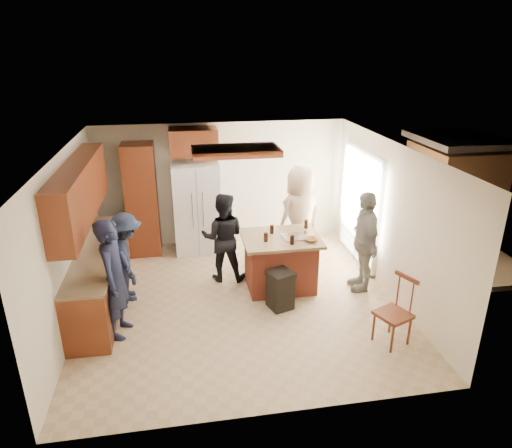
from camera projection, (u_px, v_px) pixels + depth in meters
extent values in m
plane|color=tan|center=(240.00, 300.00, 7.47)|extent=(5.00, 5.00, 0.00)
plane|color=white|center=(237.00, 150.00, 6.55)|extent=(5.00, 5.00, 0.00)
plane|color=beige|center=(222.00, 184.00, 9.30)|extent=(5.00, 0.00, 5.00)
plane|color=beige|center=(271.00, 321.00, 4.72)|extent=(5.00, 0.00, 5.00)
plane|color=beige|center=(68.00, 241.00, 6.62)|extent=(0.00, 5.00, 5.00)
plane|color=beige|center=(391.00, 220.00, 7.40)|extent=(0.00, 5.00, 5.00)
cube|color=white|center=(361.00, 208.00, 8.57)|extent=(0.02, 1.60, 2.10)
cube|color=white|center=(360.00, 208.00, 8.57)|extent=(0.08, 1.72, 2.10)
cube|color=maroon|center=(236.00, 151.00, 6.76)|extent=(1.30, 0.70, 0.10)
cube|color=white|center=(236.00, 155.00, 6.78)|extent=(1.10, 0.50, 0.02)
cube|color=olive|center=(427.00, 254.00, 9.22)|extent=(3.00, 3.00, 0.10)
cube|color=#593319|center=(451.00, 194.00, 9.49)|extent=(1.40, 1.60, 2.00)
imported|color=#1A1E35|center=(115.00, 279.00, 6.33)|extent=(0.58, 0.72, 1.77)
imported|color=black|center=(223.00, 237.00, 7.89)|extent=(0.85, 0.62, 1.59)
imported|color=tan|center=(300.00, 217.00, 8.41)|extent=(1.09, 0.92, 1.90)
imported|color=gray|center=(364.00, 241.00, 7.57)|extent=(0.61, 1.06, 1.73)
imported|color=#181F31|center=(127.00, 257.00, 7.29)|extent=(0.62, 1.02, 1.48)
cube|color=maroon|center=(101.00, 276.00, 7.33)|extent=(0.60, 3.00, 0.88)
cube|color=#846B4C|center=(97.00, 250.00, 7.16)|extent=(0.64, 3.00, 0.04)
cube|color=maroon|center=(80.00, 191.00, 6.78)|extent=(0.35, 3.00, 0.85)
cube|color=maroon|center=(142.00, 200.00, 8.83)|extent=(0.60, 0.60, 2.20)
cube|color=maroon|center=(193.00, 142.00, 8.59)|extent=(0.90, 0.60, 0.50)
cube|color=white|center=(197.00, 208.00, 9.00)|extent=(0.90, 0.72, 1.80)
cube|color=gray|center=(198.00, 214.00, 8.66)|extent=(0.01, 0.01, 1.71)
cylinder|color=silver|center=(192.00, 211.00, 8.59)|extent=(0.02, 0.02, 0.70)
cylinder|color=silver|center=(203.00, 210.00, 8.62)|extent=(0.02, 0.02, 0.70)
cube|color=#AB422C|center=(280.00, 263.00, 7.75)|extent=(1.10, 0.85, 0.88)
cube|color=#7D6148|center=(281.00, 238.00, 7.58)|extent=(1.28, 1.03, 0.05)
cube|color=silver|center=(296.00, 237.00, 7.56)|extent=(0.48, 0.38, 0.02)
imported|color=brown|center=(311.00, 240.00, 7.40)|extent=(0.28, 0.28, 0.05)
cylinder|color=black|center=(266.00, 237.00, 7.37)|extent=(0.07, 0.07, 0.15)
cylinder|color=black|center=(272.00, 229.00, 7.69)|extent=(0.07, 0.07, 0.15)
cylinder|color=black|center=(306.00, 224.00, 7.91)|extent=(0.07, 0.07, 0.15)
cylinder|color=black|center=(292.00, 240.00, 7.27)|extent=(0.07, 0.07, 0.15)
cube|color=black|center=(280.00, 292.00, 7.18)|extent=(0.43, 0.43, 0.55)
cube|color=black|center=(281.00, 274.00, 7.07)|extent=(0.47, 0.47, 0.08)
cube|color=maroon|center=(393.00, 315.00, 6.27)|extent=(0.55, 0.55, 0.05)
cylinder|color=maroon|center=(392.00, 339.00, 6.13)|extent=(0.05, 0.05, 0.44)
cylinder|color=maroon|center=(409.00, 331.00, 6.30)|extent=(0.05, 0.05, 0.44)
cylinder|color=maroon|center=(374.00, 327.00, 6.40)|extent=(0.05, 0.05, 0.44)
cylinder|color=maroon|center=(390.00, 319.00, 6.57)|extent=(0.05, 0.05, 0.44)
cube|color=maroon|center=(407.00, 278.00, 6.17)|extent=(0.19, 0.38, 0.05)
cylinder|color=maroon|center=(412.00, 298.00, 6.17)|extent=(0.03, 0.03, 0.50)
cylinder|color=maroon|center=(398.00, 290.00, 6.36)|extent=(0.03, 0.03, 0.50)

